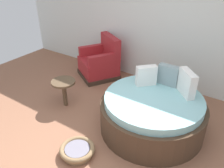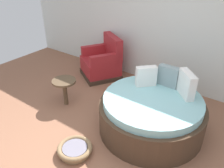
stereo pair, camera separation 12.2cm
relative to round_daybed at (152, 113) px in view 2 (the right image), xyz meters
name	(u,v)px [view 2 (the right image)]	position (x,y,z in m)	size (l,w,h in m)	color
ground_plane	(97,153)	(-0.38, -0.95, -0.32)	(8.00, 8.00, 0.02)	#936047
back_wall	(177,21)	(-0.38, 1.59, 1.09)	(8.00, 0.12, 2.80)	silver
round_daybed	(152,113)	(0.00, 0.00, 0.00)	(1.67, 1.67, 1.00)	#473323
red_armchair	(103,63)	(-1.82, 1.04, 0.02)	(1.10, 1.10, 0.94)	#38281E
pet_basket	(75,149)	(-0.63, -1.13, -0.24)	(0.51, 0.51, 0.13)	#8E704C
side_table	(64,85)	(-1.65, -0.31, 0.12)	(0.44, 0.44, 0.52)	brown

